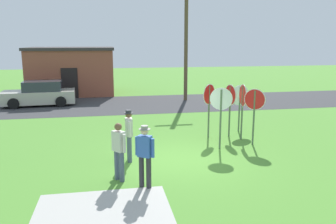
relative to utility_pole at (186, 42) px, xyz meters
name	(u,v)px	position (x,y,z in m)	size (l,w,h in m)	color
ground_plane	(179,159)	(-2.88, -11.49, -3.82)	(80.00, 80.00, 0.00)	#518E33
street_asphalt	(145,104)	(-2.88, -0.92, -3.81)	(60.00, 6.40, 0.01)	#38383A
concrete_path	(103,212)	(-5.42, -14.77, -3.81)	(3.20, 2.40, 0.01)	#ADAAA3
building_background	(72,71)	(-7.72, 4.30, -2.08)	(6.20, 4.53, 3.46)	brown
utility_pole	(186,42)	(0.00, 0.00, 0.00)	(1.80, 0.24, 7.28)	brown
parked_car_on_street	(40,94)	(-9.30, -0.25, -3.13)	(4.41, 2.23, 1.51)	#B7B2A3
stop_sign_tallest	(242,102)	(0.08, -9.61, -2.26)	(0.09, 0.88, 2.25)	#51664C
stop_sign_nearest	(209,101)	(-1.14, -9.08, -2.29)	(0.65, 0.56, 2.23)	#51664C
stop_sign_far_back	(221,107)	(-1.17, -10.64, -2.25)	(0.77, 0.29, 2.28)	#51664C
stop_sign_leaning_left	(254,107)	(0.24, -10.38, -2.33)	(0.65, 0.51, 2.18)	#51664C
stop_sign_center_cluster	(230,101)	(-0.25, -9.09, -2.32)	(0.18, 0.84, 2.18)	#51664C
stop_sign_rear_right	(240,100)	(0.46, -8.38, -2.41)	(0.88, 0.21, 2.06)	#51664C
person_near_signs	(145,153)	(-4.28, -13.55, -2.83)	(0.49, 0.38, 1.74)	#2D2D33
person_holding_notes	(119,149)	(-4.95, -12.95, -2.87)	(0.39, 0.47, 1.69)	#4C5670
person_with_sunhat	(129,133)	(-4.56, -11.39, -2.83)	(0.31, 0.57, 1.74)	#4C5670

